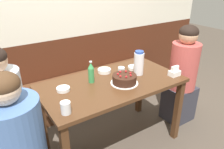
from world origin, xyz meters
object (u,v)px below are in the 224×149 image
at_px(bowl_rice_small, 104,71).
at_px(person_grey_tee, 182,77).
at_px(person_teal_shirt, 10,126).
at_px(person_pale_blue_shirt, 17,147).
at_px(napkin_holder, 174,72).
at_px(bowl_soup_white, 134,68).
at_px(bowl_side_dish, 63,89).
at_px(water_pitcher, 139,63).
at_px(birthday_cake, 124,79).
at_px(glass_water_tall, 66,108).
at_px(soju_bottle, 91,72).
at_px(glass_tumbler_short, 121,71).
at_px(bench_seat, 78,93).

relative_size(bowl_rice_small, person_grey_tee, 0.12).
xyz_separation_m(person_teal_shirt, person_pale_blue_shirt, (0.00, -0.29, 0.01)).
relative_size(napkin_holder, person_teal_shirt, 0.09).
relative_size(bowl_soup_white, bowl_side_dish, 1.10).
height_order(water_pitcher, person_grey_tee, person_grey_tee).
distance_m(birthday_cake, glass_water_tall, 0.67).
distance_m(soju_bottle, person_teal_shirt, 0.82).
distance_m(glass_water_tall, person_teal_shirt, 0.53).
relative_size(bowl_soup_white, glass_tumbler_short, 1.54).
height_order(bowl_rice_small, glass_water_tall, glass_water_tall).
xyz_separation_m(bowl_soup_white, bowl_side_dish, (-0.83, -0.03, -0.00)).
height_order(water_pitcher, napkin_holder, water_pitcher).
relative_size(birthday_cake, water_pitcher, 1.06).
bearing_deg(bench_seat, person_teal_shirt, -141.27).
bearing_deg(glass_tumbler_short, bowl_rice_small, 125.94).
distance_m(soju_bottle, person_grey_tee, 1.17).
distance_m(bench_seat, person_grey_tee, 1.36).
relative_size(soju_bottle, bowl_soup_white, 1.66).
height_order(bench_seat, glass_tumbler_short, glass_tumbler_short).
distance_m(water_pitcher, glass_tumbler_short, 0.20).
relative_size(water_pitcher, person_grey_tee, 0.21).
bearing_deg(water_pitcher, soju_bottle, 167.96).
relative_size(napkin_holder, person_grey_tee, 0.09).
height_order(napkin_holder, bowl_soup_white, napkin_holder).
xyz_separation_m(soju_bottle, person_teal_shirt, (-0.78, -0.03, -0.27)).
bearing_deg(bench_seat, bowl_rice_small, -84.78).
bearing_deg(glass_water_tall, bowl_rice_small, 37.07).
relative_size(bench_seat, person_pale_blue_shirt, 2.08).
relative_size(bowl_soup_white, person_grey_tee, 0.11).
relative_size(napkin_holder, bowl_soup_white, 0.84).
relative_size(bench_seat, napkin_holder, 22.18).
relative_size(birthday_cake, person_grey_tee, 0.22).
bearing_deg(water_pitcher, glass_water_tall, -164.99).
height_order(soju_bottle, bowl_rice_small, soju_bottle).
height_order(soju_bottle, glass_tumbler_short, soju_bottle).
bearing_deg(napkin_holder, bowl_soup_white, 123.37).
height_order(bowl_rice_small, person_teal_shirt, person_teal_shirt).
distance_m(soju_bottle, bowl_rice_small, 0.27).
height_order(soju_bottle, bowl_side_dish, soju_bottle).
xyz_separation_m(bowl_soup_white, bowl_rice_small, (-0.32, 0.10, 0.00)).
height_order(birthday_cake, person_grey_tee, person_grey_tee).
bearing_deg(bench_seat, person_grey_tee, -43.81).
bearing_deg(bowl_soup_white, soju_bottle, -177.48).
bearing_deg(bowl_rice_small, birthday_cake, -85.58).
height_order(bench_seat, bowl_side_dish, bowl_side_dish).
bearing_deg(bowl_rice_small, bowl_side_dish, -165.22).
xyz_separation_m(water_pitcher, person_teal_shirt, (-1.28, 0.07, -0.29)).
distance_m(soju_bottle, napkin_holder, 0.85).
bearing_deg(glass_tumbler_short, napkin_holder, -35.20).
bearing_deg(bench_seat, person_pale_blue_shirt, -132.10).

